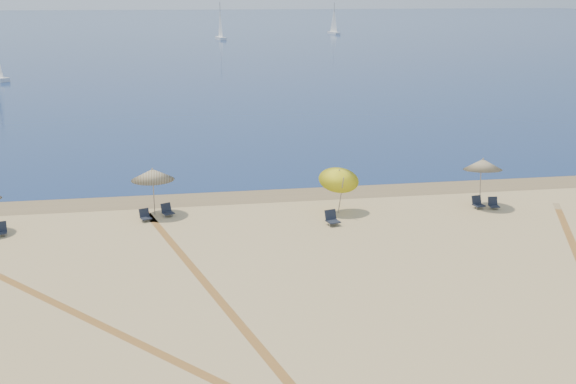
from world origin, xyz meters
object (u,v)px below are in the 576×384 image
object	(u,v)px
umbrella_2	(153,175)
chair_8	(493,204)
chair_6	(332,218)
sailboat_0	(334,25)
chair_7	(478,203)
chair_3	(1,230)
chair_4	(145,216)
umbrella_4	(483,164)
sailboat_2	(220,28)
chair_5	(167,211)
umbrella_3	(339,176)

from	to	relation	value
umbrella_2	chair_8	world-z (taller)	umbrella_2
chair_6	sailboat_0	size ratio (longest dim) A/B	0.10
chair_6	chair_7	size ratio (longest dim) A/B	1.18
chair_3	chair_7	distance (m)	23.69
umbrella_2	chair_4	world-z (taller)	umbrella_2
chair_6	chair_3	bearing A→B (deg)	161.85
umbrella_4	chair_8	world-z (taller)	umbrella_4
sailboat_0	sailboat_2	bearing A→B (deg)	-163.40
chair_6	sailboat_2	size ratio (longest dim) A/B	0.09
chair_3	chair_7	bearing A→B (deg)	-9.24
umbrella_4	chair_3	world-z (taller)	umbrella_4
chair_5	chair_6	size ratio (longest dim) A/B	0.96
chair_7	chair_8	world-z (taller)	chair_7
chair_5	umbrella_4	bearing A→B (deg)	-28.39
chair_4	sailboat_0	size ratio (longest dim) A/B	0.09
chair_6	sailboat_2	distance (m)	134.14
umbrella_2	sailboat_2	distance (m)	131.66
chair_4	chair_7	size ratio (longest dim) A/B	1.03
chair_4	chair_8	xyz separation A→B (m)	(17.91, -0.95, 0.00)
chair_3	sailboat_2	distance (m)	134.53
chair_6	chair_4	bearing A→B (deg)	152.49
chair_4	sailboat_0	bearing A→B (deg)	52.75
umbrella_2	chair_3	xyz separation A→B (m)	(-6.99, -2.02, -1.82)
chair_3	chair_7	xyz separation A→B (m)	(23.69, 0.36, 0.00)
umbrella_3	umbrella_4	distance (m)	7.64
chair_3	sailboat_2	size ratio (longest dim) A/B	0.08
umbrella_2	chair_8	xyz separation A→B (m)	(17.46, -1.88, -1.84)
chair_7	sailboat_2	size ratio (longest dim) A/B	0.08
umbrella_2	chair_5	xyz separation A→B (m)	(0.64, -0.33, -1.82)
chair_7	sailboat_0	distance (m)	151.55
umbrella_3	chair_6	size ratio (longest dim) A/B	3.30
umbrella_4	chair_6	distance (m)	8.76
umbrella_2	chair_3	bearing A→B (deg)	-163.89
sailboat_0	sailboat_2	world-z (taller)	sailboat_2
chair_8	chair_4	bearing A→B (deg)	-178.15
umbrella_2	chair_4	size ratio (longest dim) A/B	3.45
umbrella_4	chair_7	bearing A→B (deg)	-131.42
umbrella_2	umbrella_4	xyz separation A→B (m)	(16.93, -1.39, 0.17)
umbrella_2	chair_8	size ratio (longest dim) A/B	3.98
chair_8	sailboat_0	world-z (taller)	sailboat_0
chair_6	umbrella_2	bearing A→B (deg)	146.10
chair_5	umbrella_3	bearing A→B (deg)	-31.13
chair_3	sailboat_0	size ratio (longest dim) A/B	0.09
chair_4	chair_5	xyz separation A→B (m)	(1.08, 0.60, 0.02)
chair_5	chair_8	distance (m)	16.90
umbrella_4	chair_6	size ratio (longest dim) A/B	3.27
umbrella_2	chair_5	bearing A→B (deg)	-27.62
sailboat_0	chair_4	bearing A→B (deg)	-117.90
chair_7	sailboat_2	distance (m)	132.78
chair_4	chair_5	world-z (taller)	chair_5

